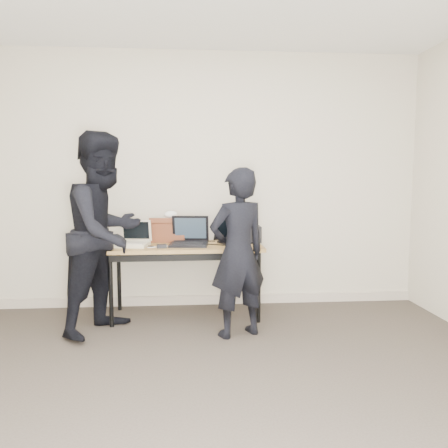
{
  "coord_description": "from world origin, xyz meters",
  "views": [
    {
      "loc": [
        -0.21,
        -2.43,
        1.38
      ],
      "look_at": [
        0.1,
        1.6,
        0.95
      ],
      "focal_mm": 35.0,
      "sensor_mm": 36.0,
      "label": 1
    }
  ],
  "objects": [
    {
      "name": "room",
      "position": [
        0.0,
        0.0,
        1.35
      ],
      "size": [
        4.6,
        4.6,
        2.8
      ],
      "color": "#3F3730",
      "rests_on": "ground"
    },
    {
      "name": "desk",
      "position": [
        -0.26,
        1.84,
        0.66
      ],
      "size": [
        1.51,
        0.68,
        0.72
      ],
      "rotation": [
        0.0,
        0.0,
        0.02
      ],
      "color": "olive",
      "rests_on": "ground"
    },
    {
      "name": "laptop_beige",
      "position": [
        -0.77,
        1.82,
        0.77
      ],
      "size": [
        0.35,
        0.35,
        0.25
      ],
      "rotation": [
        0.0,
        0.0,
        -0.18
      ],
      "color": "beige",
      "rests_on": "desk"
    },
    {
      "name": "laptop_center",
      "position": [
        -0.22,
        1.84,
        0.78
      ],
      "size": [
        0.4,
        0.39,
        0.28
      ],
      "rotation": [
        0.0,
        0.0,
        -0.11
      ],
      "color": "black",
      "rests_on": "desk"
    },
    {
      "name": "laptop_right",
      "position": [
        0.24,
        1.97,
        0.78
      ],
      "size": [
        0.44,
        0.44,
        0.25
      ],
      "rotation": [
        0.0,
        0.0,
        0.46
      ],
      "color": "black",
      "rests_on": "desk"
    },
    {
      "name": "leather_satchel",
      "position": [
        -0.44,
        2.06,
        0.85
      ],
      "size": [
        0.38,
        0.22,
        0.25
      ],
      "rotation": [
        0.0,
        0.0,
        -0.11
      ],
      "color": "#602E19",
      "rests_on": "desk"
    },
    {
      "name": "tissue",
      "position": [
        -0.41,
        2.07,
        1.0
      ],
      "size": [
        0.14,
        0.12,
        0.08
      ],
      "primitive_type": "ellipsoid",
      "rotation": [
        0.0,
        0.0,
        -0.13
      ],
      "color": "white",
      "rests_on": "leather_satchel"
    },
    {
      "name": "equipment_box",
      "position": [
        0.37,
        2.03,
        0.8
      ],
      "size": [
        0.29,
        0.24,
        0.16
      ],
      "primitive_type": "cube",
      "rotation": [
        0.0,
        0.0,
        -0.01
      ],
      "color": "black",
      "rests_on": "desk"
    },
    {
      "name": "power_brick",
      "position": [
        -0.48,
        1.67,
        0.74
      ],
      "size": [
        0.1,
        0.07,
        0.03
      ],
      "primitive_type": "cube",
      "rotation": [
        0.0,
        0.0,
        0.14
      ],
      "color": "black",
      "rests_on": "desk"
    },
    {
      "name": "cables",
      "position": [
        -0.22,
        1.83,
        0.72
      ],
      "size": [
        1.16,
        0.42,
        0.01
      ],
      "rotation": [
        0.0,
        0.0,
        -0.03
      ],
      "color": "black",
      "rests_on": "desk"
    },
    {
      "name": "person_typist",
      "position": [
        0.19,
        1.27,
        0.73
      ],
      "size": [
        0.63,
        0.53,
        1.47
      ],
      "primitive_type": "imported",
      "rotation": [
        0.0,
        0.0,
        3.55
      ],
      "color": "black",
      "rests_on": "ground"
    },
    {
      "name": "person_observer",
      "position": [
        -0.97,
        1.48,
        0.89
      ],
      "size": [
        1.03,
        1.09,
        1.78
      ],
      "primitive_type": "imported",
      "rotation": [
        0.0,
        0.0,
        1.02
      ],
      "color": "black",
      "rests_on": "ground"
    },
    {
      "name": "baseboard",
      "position": [
        0.0,
        2.23,
        0.05
      ],
      "size": [
        4.5,
        0.03,
        0.1
      ],
      "primitive_type": "cube",
      "color": "#BCAE9B",
      "rests_on": "ground"
    }
  ]
}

